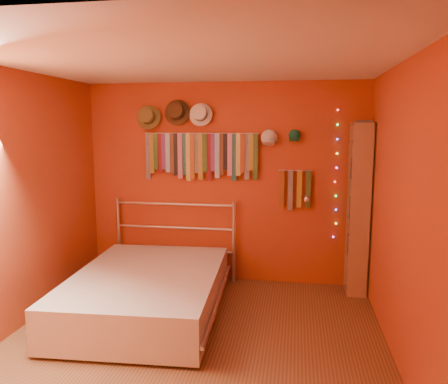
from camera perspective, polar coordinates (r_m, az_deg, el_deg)
The scene contains 16 objects.
ground at distance 4.22m, azimuth -4.08°, elevation -19.14°, with size 3.50×3.50×0.00m, color brown.
back_wall at distance 5.50m, azimuth 0.05°, elevation 1.15°, with size 3.50×0.02×2.50m, color #A12B1A.
right_wall at distance 3.79m, azimuth 22.37°, elevation -2.88°, with size 0.02×3.50×2.50m, color #A12B1A.
left_wall at distance 4.54m, azimuth -26.25°, elevation -1.32°, with size 0.02×3.50×2.50m, color #A12B1A.
ceiling at distance 3.77m, azimuth -4.50°, elevation 16.76°, with size 3.50×3.50×0.02m, color white.
tie_rack at distance 5.45m, azimuth -3.07°, elevation 5.00°, with size 1.45×0.03×0.60m.
small_tie_rack at distance 5.37m, azimuth 9.23°, elevation 0.54°, with size 0.40×0.03×0.49m.
fedora_olive at distance 5.59m, azimuth -9.96°, elevation 9.67°, with size 0.31×0.17×0.30m.
fedora_brown at distance 5.48m, azimuth -6.23°, elevation 10.39°, with size 0.32×0.17×0.32m.
fedora_white at distance 5.41m, azimuth -3.13°, elevation 10.16°, with size 0.29×0.16×0.28m.
cap_white at distance 5.34m, azimuth 5.93°, elevation 7.04°, with size 0.19×0.24×0.19m.
cap_green at distance 5.33m, azimuth 9.16°, elevation 7.32°, with size 0.16×0.20×0.16m.
fairy_lights at distance 5.39m, azimuth 14.45°, elevation 2.18°, with size 0.05×0.02×1.55m.
reading_lamp at distance 5.20m, azimuth 10.71°, elevation -0.86°, with size 0.07×0.32×0.09m.
bookshelf at distance 5.30m, azimuth 17.63°, elevation -2.08°, with size 0.25×0.34×2.00m.
bed at distance 4.78m, azimuth -9.99°, elevation -12.65°, with size 1.67×2.18×1.04m.
Camera 1 is at (0.89, -3.63, 1.96)m, focal length 35.00 mm.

